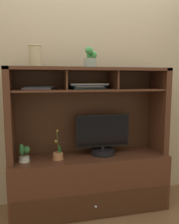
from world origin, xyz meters
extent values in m
cube|color=brown|center=(0.00, 0.00, -0.01)|extent=(6.00, 6.00, 0.02)
cube|color=tan|center=(0.00, 0.27, 1.40)|extent=(6.00, 0.02, 2.80)
cube|color=#4D2A1A|center=(0.00, 0.00, 0.29)|extent=(1.61, 0.49, 0.57)
cube|color=#3D2314|center=(0.00, -0.25, 0.14)|extent=(1.55, 0.01, 0.25)
sphere|color=silver|center=(0.00, -0.26, 0.14)|extent=(0.02, 0.02, 0.02)
cube|color=#4D2A1A|center=(-0.78, 0.00, 1.02)|extent=(0.06, 0.38, 0.90)
cube|color=#4D2A1A|center=(0.78, 0.00, 1.02)|extent=(0.06, 0.38, 0.90)
cube|color=#3D2314|center=(0.00, 0.18, 1.01)|extent=(1.55, 0.02, 0.87)
cube|color=#4D2A1A|center=(0.00, 0.00, 1.46)|extent=(1.61, 0.38, 0.03)
cube|color=#4D2A1A|center=(0.00, 0.00, 1.25)|extent=(1.49, 0.34, 0.02)
cube|color=#4D2A1A|center=(-0.25, 0.00, 1.35)|extent=(0.02, 0.32, 0.18)
cube|color=#4D2A1A|center=(0.25, 0.00, 1.35)|extent=(0.02, 0.32, 0.18)
cylinder|color=black|center=(0.14, 0.01, 0.60)|extent=(0.25, 0.25, 0.05)
cylinder|color=black|center=(0.14, 0.01, 0.64)|extent=(0.04, 0.04, 0.03)
cube|color=black|center=(0.14, 0.01, 0.83)|extent=(0.57, 0.03, 0.34)
cube|color=black|center=(0.14, -0.01, 0.83)|extent=(0.54, 0.00, 0.31)
cylinder|color=#B7774B|center=(-0.33, -0.05, 0.61)|extent=(0.10, 0.10, 0.06)
cylinder|color=#B7774B|center=(-0.33, -0.05, 0.58)|extent=(0.11, 0.11, 0.01)
cylinder|color=#4C6B38|center=(-0.33, -0.05, 0.75)|extent=(0.03, 0.03, 0.22)
sphere|color=#B98835|center=(-0.35, -0.03, 0.75)|extent=(0.03, 0.03, 0.03)
sphere|color=#B98835|center=(-0.33, -0.05, 0.86)|extent=(0.02, 0.02, 0.02)
ellipsoid|color=#1F6127|center=(-0.31, -0.05, 0.67)|extent=(0.04, 0.05, 0.11)
ellipsoid|color=#1F6127|center=(-0.31, -0.04, 0.67)|extent=(0.04, 0.05, 0.08)
cylinder|color=beige|center=(-0.65, -0.04, 0.60)|extent=(0.10, 0.10, 0.05)
cylinder|color=beige|center=(-0.65, -0.04, 0.58)|extent=(0.11, 0.11, 0.01)
ellipsoid|color=#306A35|center=(-0.63, -0.04, 0.69)|extent=(0.07, 0.07, 0.07)
ellipsoid|color=#306A35|center=(-0.66, -0.03, 0.69)|extent=(0.05, 0.04, 0.07)
ellipsoid|color=#306A35|center=(-0.68, -0.06, 0.70)|extent=(0.05, 0.06, 0.11)
cube|color=#3C6F6C|center=(-0.01, 0.06, 1.27)|extent=(0.34, 0.21, 0.02)
cube|color=gray|center=(-0.01, 0.05, 1.29)|extent=(0.29, 0.25, 0.01)
cube|color=navy|center=(-0.01, 0.06, 1.30)|extent=(0.40, 0.25, 0.01)
cube|color=beige|center=(-0.01, 0.05, 1.31)|extent=(0.40, 0.20, 0.01)
cube|color=slate|center=(-0.51, 0.05, 1.27)|extent=(0.29, 0.24, 0.02)
cube|color=#323943|center=(-0.50, 0.05, 1.29)|extent=(0.28, 0.20, 0.01)
cylinder|color=gray|center=(0.00, -0.03, 1.52)|extent=(0.13, 0.13, 0.09)
cylinder|color=gray|center=(0.00, -0.03, 1.48)|extent=(0.14, 0.14, 0.01)
ellipsoid|color=#3B9548|center=(0.04, -0.03, 1.60)|extent=(0.06, 0.08, 0.07)
ellipsoid|color=#3B9548|center=(-0.01, -0.01, 1.60)|extent=(0.04, 0.04, 0.11)
ellipsoid|color=#3B9548|center=(-0.02, -0.06, 1.63)|extent=(0.07, 0.06, 0.07)
cylinder|color=tan|center=(-0.52, -0.01, 1.57)|extent=(0.11, 0.11, 0.19)
torus|color=tan|center=(-0.52, -0.01, 1.67)|extent=(0.12, 0.12, 0.02)
camera|label=1|loc=(-0.55, -2.33, 1.36)|focal=38.16mm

